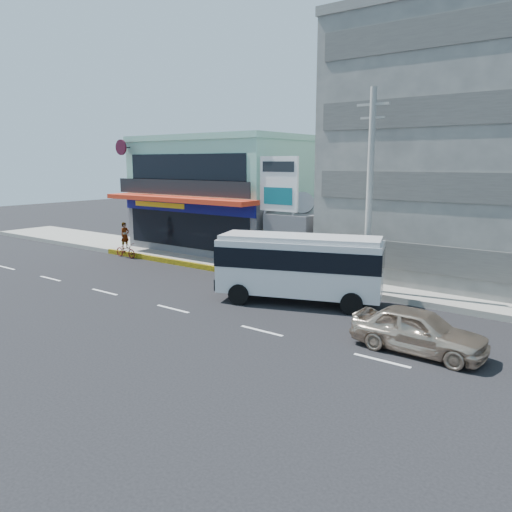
{
  "coord_description": "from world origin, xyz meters",
  "views": [
    {
      "loc": [
        16.09,
        -15.16,
        6.55
      ],
      "look_at": [
        2.23,
        3.32,
        2.2
      ],
      "focal_mm": 35.0,
      "sensor_mm": 36.0,
      "label": 1
    }
  ],
  "objects_px": {
    "sedan": "(418,330)",
    "utility_pole_near": "(370,192)",
    "satellite_dish": "(302,211)",
    "minibus": "(299,263)",
    "shop_building": "(232,197)",
    "billboard": "(279,190)",
    "concrete_building": "(498,154)",
    "motorcycle_rider": "(125,246)"
  },
  "relations": [
    {
      "from": "sedan",
      "to": "utility_pole_near",
      "type": "bearing_deg",
      "value": 39.78
    },
    {
      "from": "satellite_dish",
      "to": "minibus",
      "type": "relative_size",
      "value": 0.19
    },
    {
      "from": "shop_building",
      "to": "billboard",
      "type": "height_order",
      "value": "shop_building"
    },
    {
      "from": "concrete_building",
      "to": "satellite_dish",
      "type": "distance_m",
      "value": 11.3
    },
    {
      "from": "sedan",
      "to": "billboard",
      "type": "bearing_deg",
      "value": 56.82
    },
    {
      "from": "billboard",
      "to": "sedan",
      "type": "bearing_deg",
      "value": -34.57
    },
    {
      "from": "shop_building",
      "to": "minibus",
      "type": "bearing_deg",
      "value": -38.61
    },
    {
      "from": "shop_building",
      "to": "concrete_building",
      "type": "xyz_separation_m",
      "value": [
        18.0,
        1.05,
        3.0
      ]
    },
    {
      "from": "minibus",
      "to": "motorcycle_rider",
      "type": "distance_m",
      "value": 16.0
    },
    {
      "from": "shop_building",
      "to": "motorcycle_rider",
      "type": "bearing_deg",
      "value": -117.84
    },
    {
      "from": "utility_pole_near",
      "to": "concrete_building",
      "type": "bearing_deg",
      "value": 62.24
    },
    {
      "from": "concrete_building",
      "to": "utility_pole_near",
      "type": "height_order",
      "value": "concrete_building"
    },
    {
      "from": "satellite_dish",
      "to": "concrete_building",
      "type": "bearing_deg",
      "value": 21.8
    },
    {
      "from": "billboard",
      "to": "minibus",
      "type": "relative_size",
      "value": 0.86
    },
    {
      "from": "sedan",
      "to": "motorcycle_rider",
      "type": "height_order",
      "value": "motorcycle_rider"
    },
    {
      "from": "billboard",
      "to": "shop_building",
      "type": "bearing_deg",
      "value": 147.68
    },
    {
      "from": "shop_building",
      "to": "utility_pole_near",
      "type": "bearing_deg",
      "value": -25.06
    },
    {
      "from": "satellite_dish",
      "to": "utility_pole_near",
      "type": "relative_size",
      "value": 0.15
    },
    {
      "from": "minibus",
      "to": "motorcycle_rider",
      "type": "relative_size",
      "value": 3.26
    },
    {
      "from": "utility_pole_near",
      "to": "sedan",
      "type": "distance_m",
      "value": 8.7
    },
    {
      "from": "sedan",
      "to": "concrete_building",
      "type": "bearing_deg",
      "value": 4.25
    },
    {
      "from": "billboard",
      "to": "utility_pole_near",
      "type": "height_order",
      "value": "utility_pole_near"
    },
    {
      "from": "satellite_dish",
      "to": "utility_pole_near",
      "type": "distance_m",
      "value": 7.17
    },
    {
      "from": "shop_building",
      "to": "sedan",
      "type": "height_order",
      "value": "shop_building"
    },
    {
      "from": "minibus",
      "to": "utility_pole_near",
      "type": "bearing_deg",
      "value": 56.65
    },
    {
      "from": "utility_pole_near",
      "to": "minibus",
      "type": "relative_size",
      "value": 1.25
    },
    {
      "from": "utility_pole_near",
      "to": "minibus",
      "type": "bearing_deg",
      "value": -123.35
    },
    {
      "from": "billboard",
      "to": "utility_pole_near",
      "type": "relative_size",
      "value": 0.69
    },
    {
      "from": "satellite_dish",
      "to": "billboard",
      "type": "bearing_deg",
      "value": -105.52
    },
    {
      "from": "shop_building",
      "to": "satellite_dish",
      "type": "bearing_deg",
      "value": -20.21
    },
    {
      "from": "shop_building",
      "to": "satellite_dish",
      "type": "xyz_separation_m",
      "value": [
        8.0,
        -2.95,
        -0.42
      ]
    },
    {
      "from": "motorcycle_rider",
      "to": "utility_pole_near",
      "type": "bearing_deg",
      "value": 1.93
    },
    {
      "from": "sedan",
      "to": "motorcycle_rider",
      "type": "xyz_separation_m",
      "value": [
        -22.45,
        5.3,
        0.02
      ]
    },
    {
      "from": "billboard",
      "to": "concrete_building",
      "type": "bearing_deg",
      "value": 28.92
    },
    {
      "from": "shop_building",
      "to": "concrete_building",
      "type": "bearing_deg",
      "value": 3.35
    },
    {
      "from": "concrete_building",
      "to": "sedan",
      "type": "distance_m",
      "value": 14.88
    },
    {
      "from": "utility_pole_near",
      "to": "minibus",
      "type": "height_order",
      "value": "utility_pole_near"
    },
    {
      "from": "shop_building",
      "to": "sedan",
      "type": "xyz_separation_m",
      "value": [
        18.67,
        -12.45,
        -3.21
      ]
    },
    {
      "from": "billboard",
      "to": "minibus",
      "type": "xyz_separation_m",
      "value": [
        4.5,
        -4.84,
        -3.02
      ]
    },
    {
      "from": "satellite_dish",
      "to": "sedan",
      "type": "relative_size",
      "value": 0.32
    },
    {
      "from": "billboard",
      "to": "motorcycle_rider",
      "type": "height_order",
      "value": "billboard"
    },
    {
      "from": "satellite_dish",
      "to": "motorcycle_rider",
      "type": "height_order",
      "value": "satellite_dish"
    }
  ]
}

